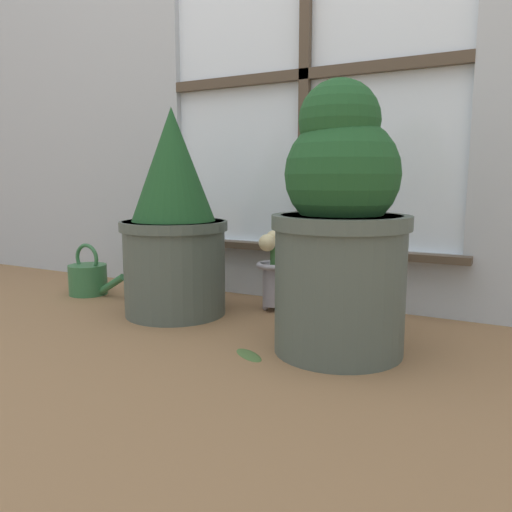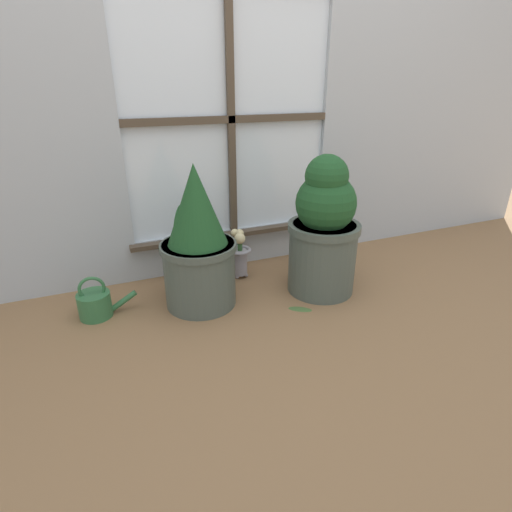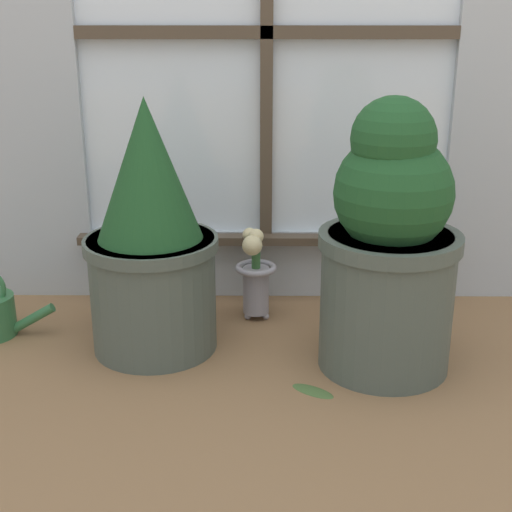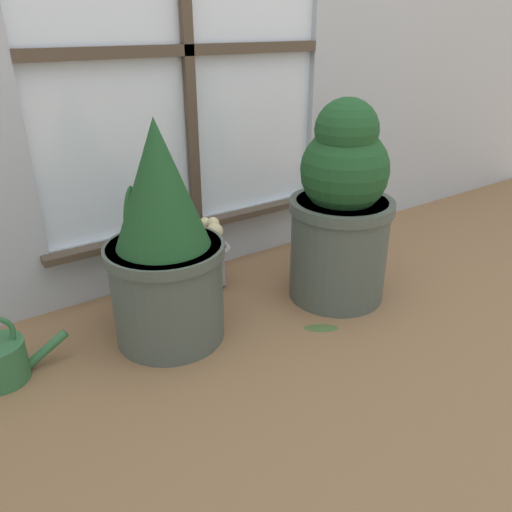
{
  "view_description": "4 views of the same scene",
  "coord_description": "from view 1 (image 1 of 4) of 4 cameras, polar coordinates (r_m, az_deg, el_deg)",
  "views": [
    {
      "loc": [
        0.69,
        -0.99,
        0.44
      ],
      "look_at": [
        -0.01,
        0.31,
        0.21
      ],
      "focal_mm": 35.0,
      "sensor_mm": 36.0,
      "label": 1
    },
    {
      "loc": [
        -0.69,
        -1.33,
        0.97
      ],
      "look_at": [
        -0.0,
        0.31,
        0.18
      ],
      "focal_mm": 28.0,
      "sensor_mm": 36.0,
      "label": 2
    },
    {
      "loc": [
        -0.01,
        -1.43,
        0.87
      ],
      "look_at": [
        -0.03,
        0.32,
        0.25
      ],
      "focal_mm": 50.0,
      "sensor_mm": 36.0,
      "label": 3
    },
    {
      "loc": [
        -0.81,
        -0.92,
        0.88
      ],
      "look_at": [
        0.02,
        0.29,
        0.18
      ],
      "focal_mm": 35.0,
      "sensor_mm": 36.0,
      "label": 4
    }
  ],
  "objects": [
    {
      "name": "fallen_leaf",
      "position": [
        1.27,
        -0.83,
        -11.11
      ],
      "size": [
        0.12,
        0.1,
        0.01
      ],
      "color": "#476633",
      "rests_on": "ground_plane"
    },
    {
      "name": "flower_vase",
      "position": [
        1.66,
        1.95,
        -1.69
      ],
      "size": [
        0.12,
        0.12,
        0.27
      ],
      "color": "#99939E",
      "rests_on": "ground_plane"
    },
    {
      "name": "ground_plane",
      "position": [
        1.29,
        -6.4,
        -11.17
      ],
      "size": [
        10.0,
        10.0,
        0.0
      ],
      "primitive_type": "plane",
      "color": "olive"
    },
    {
      "name": "watering_can",
      "position": [
        2.02,
        -18.59,
        -2.42
      ],
      "size": [
        0.26,
        0.14,
        0.2
      ],
      "color": "#336B3D",
      "rests_on": "ground_plane"
    },
    {
      "name": "potted_plant_right",
      "position": [
        1.26,
        9.61,
        3.04
      ],
      "size": [
        0.35,
        0.35,
        0.68
      ],
      "color": "#4C564C",
      "rests_on": "ground_plane"
    },
    {
      "name": "potted_plant_left",
      "position": [
        1.62,
        -9.38,
        3.7
      ],
      "size": [
        0.34,
        0.34,
        0.66
      ],
      "color": "#4C564C",
      "rests_on": "ground_plane"
    }
  ]
}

